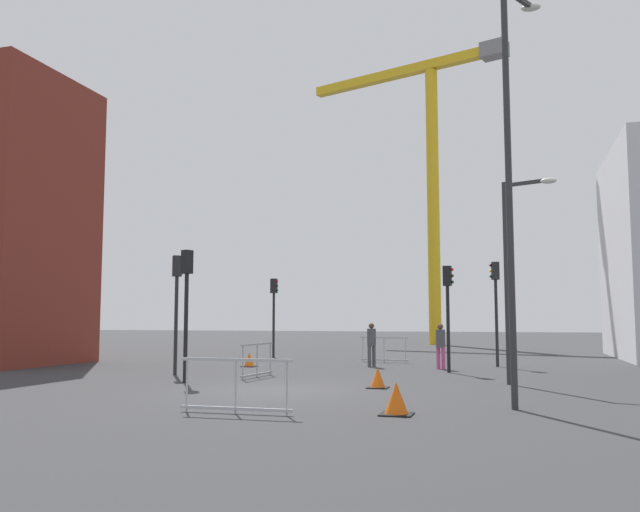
{
  "coord_description": "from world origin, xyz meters",
  "views": [
    {
      "loc": [
        5.93,
        -16.61,
        1.86
      ],
      "look_at": [
        0.0,
        4.11,
        3.91
      ],
      "focal_mm": 37.07,
      "sensor_mm": 36.0,
      "label": 1
    }
  ],
  "objects_px": {
    "traffic_light_island": "(496,296)",
    "streetlamp_tall": "(511,162)",
    "pedestrian_walking": "(441,343)",
    "traffic_cone_striped": "(378,378)",
    "traffic_light_far": "(187,293)",
    "traffic_light_crosswalk": "(177,294)",
    "traffic_light_median": "(448,300)",
    "construction_crane": "(428,152)",
    "pedestrian_waiting": "(372,341)",
    "streetlamp_short": "(513,262)",
    "traffic_light_near": "(274,304)",
    "traffic_cone_on_verge": "(396,400)",
    "traffic_cone_orange": "(249,360)"
  },
  "relations": [
    {
      "from": "streetlamp_short",
      "to": "traffic_light_island",
      "type": "relative_size",
      "value": 1.42
    },
    {
      "from": "pedestrian_walking",
      "to": "traffic_light_median",
      "type": "bearing_deg",
      "value": -74.2
    },
    {
      "from": "pedestrian_walking",
      "to": "traffic_cone_orange",
      "type": "distance_m",
      "value": 7.37
    },
    {
      "from": "traffic_light_near",
      "to": "pedestrian_waiting",
      "type": "xyz_separation_m",
      "value": [
        5.75,
        -4.72,
        -1.57
      ]
    },
    {
      "from": "traffic_light_median",
      "to": "pedestrian_waiting",
      "type": "xyz_separation_m",
      "value": [
        -3.12,
        1.9,
        -1.52
      ]
    },
    {
      "from": "traffic_cone_orange",
      "to": "traffic_light_median",
      "type": "bearing_deg",
      "value": -5.3
    },
    {
      "from": "traffic_light_island",
      "to": "traffic_light_median",
      "type": "relative_size",
      "value": 1.1
    },
    {
      "from": "construction_crane",
      "to": "pedestrian_waiting",
      "type": "distance_m",
      "value": 26.57
    },
    {
      "from": "pedestrian_walking",
      "to": "traffic_cone_striped",
      "type": "relative_size",
      "value": 3.0
    },
    {
      "from": "traffic_light_crosswalk",
      "to": "traffic_light_island",
      "type": "bearing_deg",
      "value": 33.84
    },
    {
      "from": "pedestrian_walking",
      "to": "pedestrian_waiting",
      "type": "height_order",
      "value": "pedestrian_waiting"
    },
    {
      "from": "traffic_light_crosswalk",
      "to": "traffic_cone_striped",
      "type": "relative_size",
      "value": 7.1
    },
    {
      "from": "traffic_light_island",
      "to": "pedestrian_waiting",
      "type": "height_order",
      "value": "traffic_light_island"
    },
    {
      "from": "traffic_light_median",
      "to": "traffic_cone_striped",
      "type": "bearing_deg",
      "value": -103.71
    },
    {
      "from": "streetlamp_tall",
      "to": "traffic_light_crosswalk",
      "type": "bearing_deg",
      "value": 153.11
    },
    {
      "from": "streetlamp_short",
      "to": "traffic_light_far",
      "type": "bearing_deg",
      "value": -168.12
    },
    {
      "from": "traffic_light_island",
      "to": "streetlamp_tall",
      "type": "bearing_deg",
      "value": -87.12
    },
    {
      "from": "pedestrian_walking",
      "to": "traffic_cone_striped",
      "type": "xyz_separation_m",
      "value": [
        -0.97,
        -7.25,
        -0.72
      ]
    },
    {
      "from": "traffic_light_far",
      "to": "traffic_cone_striped",
      "type": "relative_size",
      "value": 6.94
    },
    {
      "from": "traffic_light_crosswalk",
      "to": "pedestrian_walking",
      "type": "bearing_deg",
      "value": 31.24
    },
    {
      "from": "streetlamp_tall",
      "to": "traffic_cone_orange",
      "type": "xyz_separation_m",
      "value": [
        -9.9,
        9.69,
        -4.95
      ]
    },
    {
      "from": "pedestrian_walking",
      "to": "pedestrian_waiting",
      "type": "bearing_deg",
      "value": 171.86
    },
    {
      "from": "streetlamp_short",
      "to": "traffic_light_near",
      "type": "bearing_deg",
      "value": 136.62
    },
    {
      "from": "traffic_light_median",
      "to": "traffic_cone_striped",
      "type": "xyz_separation_m",
      "value": [
        -1.4,
        -5.73,
        -2.25
      ]
    },
    {
      "from": "streetlamp_short",
      "to": "traffic_light_island",
      "type": "bearing_deg",
      "value": 95.08
    },
    {
      "from": "traffic_light_far",
      "to": "pedestrian_walking",
      "type": "relative_size",
      "value": 2.32
    },
    {
      "from": "construction_crane",
      "to": "traffic_light_crosswalk",
      "type": "distance_m",
      "value": 31.12
    },
    {
      "from": "streetlamp_tall",
      "to": "traffic_light_far",
      "type": "height_order",
      "value": "streetlamp_tall"
    },
    {
      "from": "traffic_light_island",
      "to": "traffic_light_crosswalk",
      "type": "xyz_separation_m",
      "value": [
        -10.22,
        -6.85,
        -0.07
      ]
    },
    {
      "from": "traffic_light_crosswalk",
      "to": "traffic_cone_orange",
      "type": "bearing_deg",
      "value": 77.35
    },
    {
      "from": "traffic_light_far",
      "to": "pedestrian_walking",
      "type": "height_order",
      "value": "traffic_light_far"
    },
    {
      "from": "traffic_light_island",
      "to": "traffic_light_crosswalk",
      "type": "distance_m",
      "value": 12.3
    },
    {
      "from": "streetlamp_tall",
      "to": "traffic_light_island",
      "type": "relative_size",
      "value": 2.24
    },
    {
      "from": "streetlamp_tall",
      "to": "traffic_light_island",
      "type": "xyz_separation_m",
      "value": [
        -0.62,
        12.35,
        -2.47
      ]
    },
    {
      "from": "streetlamp_short",
      "to": "traffic_light_near",
      "type": "distance_m",
      "value": 15.25
    },
    {
      "from": "traffic_light_near",
      "to": "pedestrian_waiting",
      "type": "height_order",
      "value": "traffic_light_near"
    },
    {
      "from": "construction_crane",
      "to": "traffic_cone_on_verge",
      "type": "distance_m",
      "value": 38.25
    },
    {
      "from": "traffic_light_far",
      "to": "traffic_light_median",
      "type": "relative_size",
      "value": 1.05
    },
    {
      "from": "construction_crane",
      "to": "traffic_light_near",
      "type": "distance_m",
      "value": 22.39
    },
    {
      "from": "streetlamp_tall",
      "to": "traffic_cone_striped",
      "type": "relative_size",
      "value": 16.36
    },
    {
      "from": "traffic_cone_striped",
      "to": "pedestrian_waiting",
      "type": "bearing_deg",
      "value": 102.69
    },
    {
      "from": "construction_crane",
      "to": "traffic_light_median",
      "type": "relative_size",
      "value": 5.76
    },
    {
      "from": "traffic_light_median",
      "to": "pedestrian_walking",
      "type": "bearing_deg",
      "value": 105.8
    },
    {
      "from": "construction_crane",
      "to": "traffic_cone_on_verge",
      "type": "relative_size",
      "value": 33.66
    },
    {
      "from": "pedestrian_waiting",
      "to": "traffic_cone_on_verge",
      "type": "relative_size",
      "value": 2.67
    },
    {
      "from": "traffic_light_island",
      "to": "pedestrian_walking",
      "type": "distance_m",
      "value": 3.24
    },
    {
      "from": "streetlamp_tall",
      "to": "pedestrian_walking",
      "type": "bearing_deg",
      "value": 103.97
    },
    {
      "from": "traffic_light_island",
      "to": "traffic_cone_on_verge",
      "type": "xyz_separation_m",
      "value": [
        -1.66,
        -13.9,
        -2.45
      ]
    },
    {
      "from": "traffic_cone_orange",
      "to": "streetlamp_short",
      "type": "bearing_deg",
      "value": -24.64
    },
    {
      "from": "streetlamp_tall",
      "to": "pedestrian_waiting",
      "type": "height_order",
      "value": "streetlamp_tall"
    }
  ]
}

